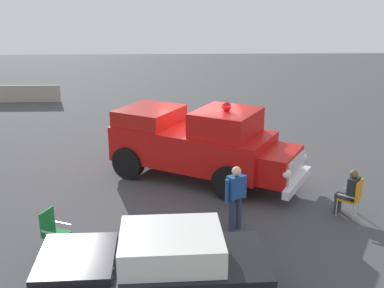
{
  "coord_description": "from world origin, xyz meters",
  "views": [
    {
      "loc": [
        0.68,
        14.6,
        5.73
      ],
      "look_at": [
        0.2,
        0.45,
        1.12
      ],
      "focal_mm": 44.58,
      "sensor_mm": 36.0,
      "label": 1
    }
  ],
  "objects": [
    {
      "name": "classic_hot_rod",
      "position": [
        1.14,
        6.78,
        0.75
      ],
      "size": [
        4.43,
        2.06,
        1.46
      ],
      "color": "black",
      "rests_on": "ground"
    },
    {
      "name": "lawn_chair_by_car",
      "position": [
        3.51,
        4.87,
        0.59
      ],
      "size": [
        0.65,
        0.65,
        1.02
      ],
      "color": "#B7BABF",
      "rests_on": "ground"
    },
    {
      "name": "ground_plane",
      "position": [
        0.0,
        0.0,
        0.0
      ],
      "size": [
        60.0,
        60.0,
        0.0
      ],
      "primitive_type": "plane",
      "color": "#424244"
    },
    {
      "name": "spectator_seated",
      "position": [
        -3.84,
        3.23,
        0.7
      ],
      "size": [
        0.65,
        0.62,
        1.29
      ],
      "color": "#383842",
      "rests_on": "ground"
    },
    {
      "name": "lawn_chair_near_truck",
      "position": [
        -3.94,
        3.31,
        0.59
      ],
      "size": [
        0.69,
        0.69,
        1.02
      ],
      "color": "#B7BABF",
      "rests_on": "ground"
    },
    {
      "name": "vintage_fire_truck",
      "position": [
        -0.0,
        0.57,
        1.2
      ],
      "size": [
        6.24,
        4.86,
        2.59
      ],
      "color": "black",
      "rests_on": "ground"
    },
    {
      "name": "spectator_standing",
      "position": [
        -0.76,
        3.95,
        0.96
      ],
      "size": [
        0.6,
        0.44,
        1.68
      ],
      "color": "#2D334C",
      "rests_on": "ground"
    },
    {
      "name": "traffic_cone",
      "position": [
        -2.01,
        -0.84,
        0.31
      ],
      "size": [
        0.4,
        0.4,
        0.64
      ],
      "color": "orange",
      "rests_on": "ground"
    }
  ]
}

